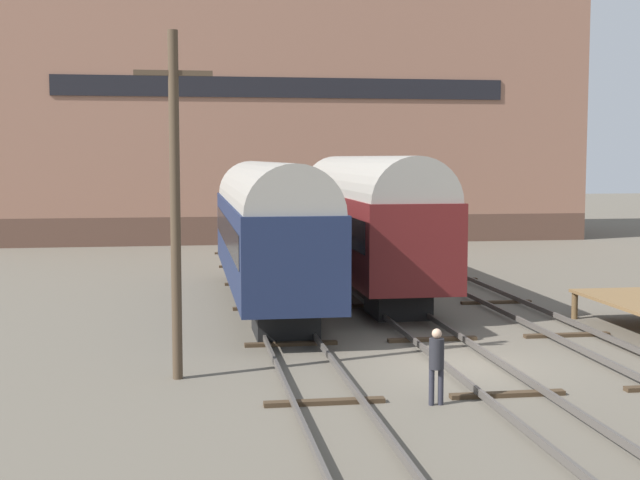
% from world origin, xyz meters
% --- Properties ---
extents(ground_plane, '(200.00, 200.00, 0.00)m').
position_xyz_m(ground_plane, '(0.00, 0.00, 0.00)').
color(ground_plane, '#60594C').
extents(track_left, '(2.60, 60.00, 0.26)m').
position_xyz_m(track_left, '(-4.07, 0.00, 0.14)').
color(track_left, '#4C4742').
rests_on(track_left, ground).
extents(track_middle, '(2.60, 60.00, 0.26)m').
position_xyz_m(track_middle, '(0.00, 0.00, 0.14)').
color(track_middle, '#4C4742').
rests_on(track_middle, ground).
extents(track_right, '(2.60, 60.00, 0.26)m').
position_xyz_m(track_right, '(4.07, 0.00, 0.14)').
color(track_right, '#4C4742').
rests_on(track_right, ground).
extents(train_car_navy, '(2.96, 16.19, 5.08)m').
position_xyz_m(train_car_navy, '(-4.07, 9.78, 2.89)').
color(train_car_navy, black).
rests_on(train_car_navy, ground).
extents(train_car_maroon, '(3.08, 15.19, 5.29)m').
position_xyz_m(train_car_maroon, '(0.00, 12.15, 2.99)').
color(train_car_maroon, black).
rests_on(train_car_maroon, ground).
extents(person_worker, '(0.32, 0.32, 1.64)m').
position_xyz_m(person_worker, '(-1.74, -3.41, 0.98)').
color(person_worker, '#282833').
rests_on(person_worker, ground).
extents(utility_pole, '(1.80, 0.24, 8.15)m').
position_xyz_m(utility_pole, '(-7.17, -0.29, 4.23)').
color(utility_pole, '#473828').
rests_on(utility_pole, ground).
extents(warehouse_building, '(38.50, 12.06, 17.04)m').
position_xyz_m(warehouse_building, '(-1.02, 37.96, 8.52)').
color(warehouse_building, brown).
rests_on(warehouse_building, ground).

